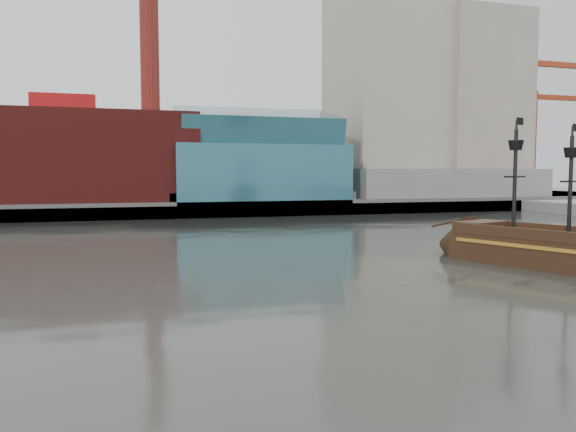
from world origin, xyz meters
name	(u,v)px	position (x,y,z in m)	size (l,w,h in m)	color
ground	(389,306)	(0.00, 0.00, 0.00)	(400.00, 400.00, 0.00)	#242722
promenade_far	(186,202)	(0.00, 92.00, 1.00)	(220.00, 60.00, 2.00)	slate
seawall	(208,210)	(0.00, 62.50, 1.30)	(220.00, 1.00, 2.60)	#4C4C49
skyline	(215,85)	(5.21, 84.56, 24.55)	(149.00, 45.00, 62.00)	brown
crane_a	(531,122)	(78.63, 82.00, 19.11)	(22.50, 4.00, 32.25)	slate
crane_b	(534,140)	(88.23, 92.00, 15.57)	(19.10, 4.00, 26.25)	slate
pirate_ship	(541,251)	(17.75, 8.77, 1.13)	(10.41, 17.36, 12.48)	black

